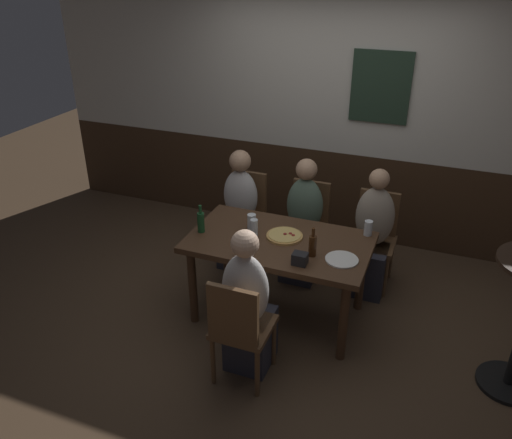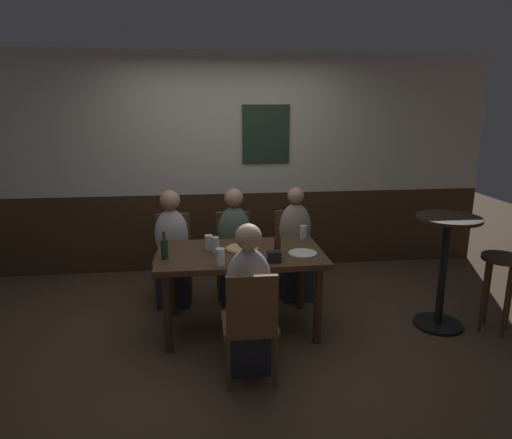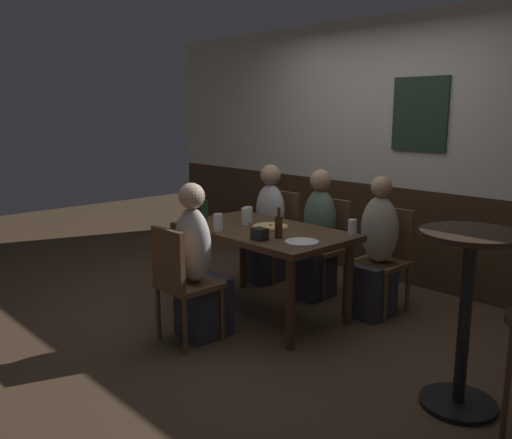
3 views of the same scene
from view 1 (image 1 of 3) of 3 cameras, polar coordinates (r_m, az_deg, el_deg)
The scene contains 20 objects.
ground_plane at distance 4.56m, azimuth 2.41°, elevation -10.37°, with size 12.00×12.00×0.00m, color #4C3826.
wall_back at distance 5.41m, azimuth 8.58°, elevation 11.10°, with size 6.40×0.13×2.60m.
dining_table at distance 4.20m, azimuth 2.58°, elevation -3.35°, with size 1.46×0.84×0.74m.
chair_mid_far at distance 4.97m, azimuth 5.69°, elevation -0.25°, with size 0.40×0.40×0.88m.
chair_mid_near at distance 3.64m, azimuth -1.86°, elevation -11.70°, with size 0.40×0.40×0.88m.
chair_right_far at distance 4.87m, azimuth 12.98°, elevation -1.53°, with size 0.40×0.40×0.88m.
chair_left_far at distance 5.16m, azimuth -1.18°, elevation 0.95°, with size 0.40×0.40×0.88m.
person_mid_far at distance 4.83m, azimuth 5.16°, elevation -1.07°, with size 0.34×0.37×1.18m.
person_mid_near at distance 3.75m, azimuth -0.88°, elevation -10.20°, with size 0.34×0.37×1.19m.
person_right_far at distance 4.73m, azimuth 12.64°, elevation -2.46°, with size 0.34×0.37×1.17m.
person_left_far at distance 5.02m, azimuth -1.88°, elevation 0.22°, with size 0.34×0.37×1.17m.
pizza at distance 4.19m, azimuth 3.18°, elevation -1.81°, with size 0.30×0.30×0.03m.
pint_glass_amber at distance 4.18m, azimuth -0.22°, elevation -1.03°, with size 0.06×0.06×0.15m.
tumbler_water at distance 4.29m, azimuth 12.32°, elevation -0.98°, with size 0.07×0.07×0.13m.
beer_glass_half at distance 3.92m, azimuth -1.55°, elevation -3.18°, with size 0.08×0.08×0.14m.
tumbler_short at distance 4.28m, azimuth -0.48°, elevation -0.40°, with size 0.07×0.07×0.14m.
beer_bottle_green at distance 4.25m, azimuth -6.12°, elevation -0.23°, with size 0.06×0.06×0.24m.
beer_bottle_brown at distance 3.92m, azimuth 6.28°, elevation -2.83°, with size 0.06×0.06×0.24m.
plate_white_large at distance 3.93m, azimuth 9.47°, elevation -4.40°, with size 0.25×0.25×0.01m, color white.
condiment_caddy at distance 3.83m, azimuth 4.88°, elevation -4.35°, with size 0.11×0.09×0.09m, color black.
Camera 1 is at (1.14, -3.43, 2.79)m, focal length 36.13 mm.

